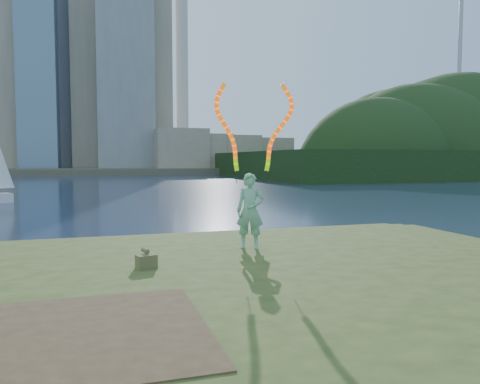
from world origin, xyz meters
name	(u,v)px	position (x,y,z in m)	size (l,w,h in m)	color
ground	(198,304)	(0.00, 0.00, 0.00)	(320.00, 320.00, 0.00)	#1A2741
grassy_knoll	(229,327)	(0.00, -2.30, 0.34)	(20.00, 18.00, 0.80)	#374619
dirt_patch	(69,334)	(-2.20, -3.20, 0.81)	(3.20, 3.00, 0.02)	#47331E
far_shore	(105,170)	(0.00, 95.00, 0.60)	(320.00, 40.00, 1.20)	#504B3B
observation_tower	(182,4)	(18.00, 102.00, 39.11)	(10.00, 10.00, 58.00)	silver
wooded_hill	(454,174)	(59.57, 59.96, 0.16)	(78.00, 50.00, 63.00)	black
woman_with_ribbons	(251,188)	(1.53, 1.30, 2.20)	(1.92, 0.88, 4.11)	#11703C
canvas_bag	(146,261)	(-0.99, -0.05, 0.94)	(0.41, 0.47, 0.35)	brown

